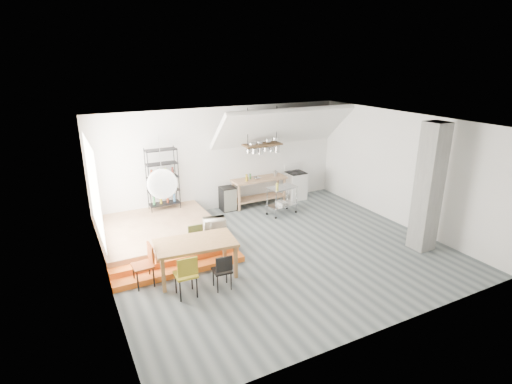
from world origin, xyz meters
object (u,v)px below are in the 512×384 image
dining_table (195,245)px  rolling_cart (282,197)px  mini_fridge (228,199)px  stove (295,185)px

dining_table → rolling_cart: rolling_cart is taller
mini_fridge → dining_table: bearing=-123.2°
stove → dining_table: (-4.72, -3.36, 0.25)m
stove → mini_fridge: 2.50m
dining_table → stove: bearing=41.1°
rolling_cart → mini_fridge: rolling_cart is taller
stove → mini_fridge: (-2.50, 0.04, -0.10)m
rolling_cart → mini_fridge: 1.74m
dining_table → rolling_cart: 4.25m
dining_table → mini_fridge: 4.08m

